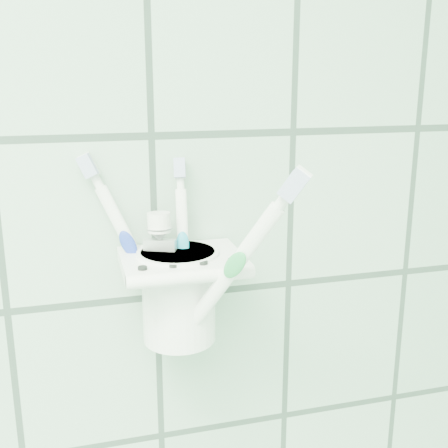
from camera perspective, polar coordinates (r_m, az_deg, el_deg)
name	(u,v)px	position (r m, az deg, el deg)	size (l,w,h in m)	color
holder_bracket	(182,263)	(0.57, -4.31, -3.94)	(0.12, 0.10, 0.04)	white
cup	(179,292)	(0.58, -4.63, -6.89)	(0.08, 0.08, 0.10)	white
toothbrush_pink	(172,236)	(0.57, -5.34, -1.27)	(0.08, 0.04, 0.20)	white
toothbrush_blue	(185,250)	(0.55, -3.95, -2.63)	(0.02, 0.05, 0.18)	white
toothbrush_orange	(179,231)	(0.54, -4.57, -0.74)	(0.09, 0.10, 0.21)	white
toothpaste_tube	(162,265)	(0.57, -6.35, -4.20)	(0.04, 0.04, 0.13)	silver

